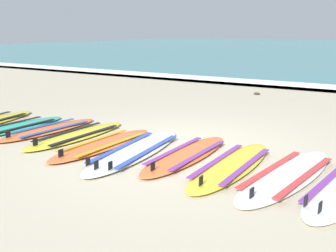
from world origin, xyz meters
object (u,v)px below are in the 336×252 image
object	(u,v)px
surfboard_4	(103,144)
surfboard_6	(186,155)
surfboard_2	(49,129)
surfboard_3	(77,135)
surfboard_8	(288,175)
surfboard_5	(135,151)
surfboard_1	(13,128)
surfboard_7	(232,165)

from	to	relation	value
surfboard_4	surfboard_6	xyz separation A→B (m)	(1.40, 0.23, -0.00)
surfboard_2	surfboard_3	xyz separation A→B (m)	(0.73, -0.03, -0.00)
surfboard_3	surfboard_4	world-z (taller)	same
surfboard_4	surfboard_8	xyz separation A→B (m)	(2.90, 0.17, -0.00)
surfboard_4	surfboard_8	size ratio (longest dim) A/B	0.88
surfboard_2	surfboard_5	world-z (taller)	same
surfboard_5	surfboard_8	bearing A→B (deg)	4.32
surfboard_2	surfboard_3	size ratio (longest dim) A/B	0.95
surfboard_1	surfboard_6	size ratio (longest dim) A/B	1.02
surfboard_3	surfboard_8	xyz separation A→B (m)	(3.67, -0.03, -0.00)
surfboard_2	surfboard_5	distance (m)	2.15
surfboard_1	surfboard_2	world-z (taller)	same
surfboard_1	surfboard_8	world-z (taller)	same
surfboard_1	surfboard_4	xyz separation A→B (m)	(2.18, 0.04, -0.00)
surfboard_1	surfboard_2	distance (m)	0.73
surfboard_3	surfboard_8	world-z (taller)	same
surfboard_7	surfboard_8	distance (m)	0.75
surfboard_5	surfboard_7	size ratio (longest dim) A/B	1.11
surfboard_1	surfboard_2	size ratio (longest dim) A/B	1.07
surfboard_4	surfboard_6	size ratio (longest dim) A/B	0.99
surfboard_5	surfboard_3	bearing A→B (deg)	171.94
surfboard_1	surfboard_3	world-z (taller)	same
surfboard_3	surfboard_4	bearing A→B (deg)	-14.40
surfboard_7	surfboard_1	bearing A→B (deg)	-177.49
surfboard_6	surfboard_5	bearing A→B (deg)	-162.78
surfboard_6	surfboard_8	size ratio (longest dim) A/B	0.89
surfboard_5	surfboard_8	world-z (taller)	same
surfboard_6	surfboard_8	world-z (taller)	same
surfboard_5	surfboard_1	bearing A→B (deg)	-179.15
surfboard_3	surfboard_4	xyz separation A→B (m)	(0.76, -0.20, 0.00)
surfboard_2	surfboard_6	bearing A→B (deg)	0.07
surfboard_1	surfboard_5	size ratio (longest dim) A/B	0.88
surfboard_5	surfboard_2	bearing A→B (deg)	173.82
surfboard_6	surfboard_3	bearing A→B (deg)	-179.04
surfboard_5	surfboard_6	size ratio (longest dim) A/B	1.15
surfboard_3	surfboard_4	size ratio (longest dim) A/B	1.01
surfboard_3	surfboard_7	size ratio (longest dim) A/B	0.96
surfboard_7	surfboard_5	bearing A→B (deg)	-174.41
surfboard_4	surfboard_7	distance (m)	2.16
surfboard_5	surfboard_8	size ratio (longest dim) A/B	1.02
surfboard_1	surfboard_6	bearing A→B (deg)	4.43
surfboard_5	surfboard_4	bearing A→B (deg)	179.74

